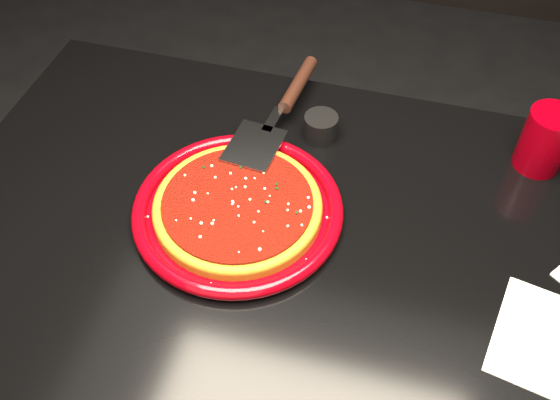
% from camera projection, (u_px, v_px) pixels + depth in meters
% --- Properties ---
extents(table, '(1.20, 0.80, 0.75)m').
position_uv_depth(table, '(299.00, 366.00, 1.22)').
color(table, black).
rests_on(table, floor).
extents(plate, '(0.39, 0.39, 0.02)m').
position_uv_depth(plate, '(238.00, 210.00, 0.97)').
color(plate, '#6F0208').
rests_on(plate, table).
extents(pizza_crust, '(0.32, 0.32, 0.01)m').
position_uv_depth(pizza_crust, '(238.00, 208.00, 0.97)').
color(pizza_crust, '#8D5B14').
rests_on(pizza_crust, plate).
extents(pizza_crust_rim, '(0.32, 0.32, 0.02)m').
position_uv_depth(pizza_crust_rim, '(238.00, 205.00, 0.96)').
color(pizza_crust_rim, '#8D5B14').
rests_on(pizza_crust_rim, plate).
extents(pizza_sauce, '(0.28, 0.28, 0.01)m').
position_uv_depth(pizza_sauce, '(237.00, 203.00, 0.96)').
color(pizza_sauce, maroon).
rests_on(pizza_sauce, plate).
extents(parmesan_dusting, '(0.23, 0.23, 0.01)m').
position_uv_depth(parmesan_dusting, '(237.00, 200.00, 0.96)').
color(parmesan_dusting, beige).
rests_on(parmesan_dusting, plate).
extents(basil_flecks, '(0.21, 0.21, 0.00)m').
position_uv_depth(basil_flecks, '(237.00, 201.00, 0.96)').
color(basil_flecks, black).
rests_on(basil_flecks, plate).
extents(pizza_server, '(0.13, 0.36, 0.03)m').
position_uv_depth(pizza_server, '(279.00, 111.00, 1.08)').
color(pizza_server, '#ACAEB3').
rests_on(pizza_server, plate).
extents(cup, '(0.09, 0.09, 0.11)m').
position_uv_depth(cup, '(545.00, 140.00, 1.01)').
color(cup, '#8A010B').
rests_on(cup, table).
extents(napkin_a, '(0.19, 0.19, 0.00)m').
position_uv_depth(napkin_a, '(557.00, 345.00, 0.83)').
color(napkin_a, white).
rests_on(napkin_a, table).
extents(ramekin, '(0.07, 0.07, 0.05)m').
position_uv_depth(ramekin, '(321.00, 127.00, 1.08)').
color(ramekin, black).
rests_on(ramekin, table).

